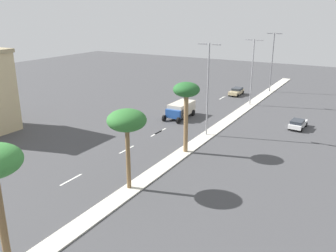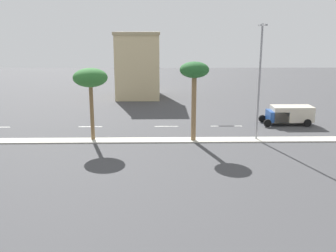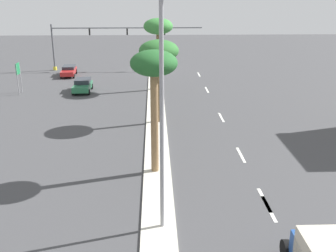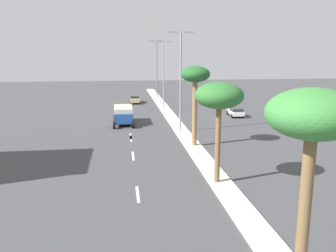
{
  "view_description": "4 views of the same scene",
  "coord_description": "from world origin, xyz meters",
  "px_view_note": "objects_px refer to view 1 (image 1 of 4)",
  "views": [
    {
      "loc": [
        17.17,
        1.6,
        15.32
      ],
      "look_at": [
        -1.75,
        34.64,
        3.03
      ],
      "focal_mm": 38.12,
      "sensor_mm": 36.0,
      "label": 1
    },
    {
      "loc": [
        38.6,
        31.97,
        11.05
      ],
      "look_at": [
        3.95,
        32.65,
        2.53
      ],
      "focal_mm": 41.72,
      "sensor_mm": 36.0,
      "label": 2
    },
    {
      "loc": [
        0.14,
        59.68,
        11.64
      ],
      "look_at": [
        -0.86,
        30.91,
        1.7
      ],
      "focal_mm": 43.11,
      "sensor_mm": 36.0,
      "label": 3
    },
    {
      "loc": [
        -7.06,
        1.01,
        9.63
      ],
      "look_at": [
        -3.09,
        31.12,
        3.07
      ],
      "focal_mm": 37.98,
      "sensor_mm": 36.0,
      "label": 4
    }
  ],
  "objects_px": {
    "street_lamp_far": "(208,84)",
    "sedan_tan_rear": "(236,91)",
    "street_lamp_left": "(252,68)",
    "box_truck": "(180,110)",
    "palm_tree_far": "(127,122)",
    "street_lamp_center": "(272,58)",
    "palm_tree_right": "(186,93)",
    "sedan_white_center": "(298,124)"
  },
  "relations": [
    {
      "from": "palm_tree_right",
      "to": "street_lamp_far",
      "type": "height_order",
      "value": "street_lamp_far"
    },
    {
      "from": "palm_tree_far",
      "to": "street_lamp_left",
      "type": "bearing_deg",
      "value": 89.63
    },
    {
      "from": "sedan_tan_rear",
      "to": "palm_tree_far",
      "type": "bearing_deg",
      "value": -83.91
    },
    {
      "from": "palm_tree_far",
      "to": "box_truck",
      "type": "bearing_deg",
      "value": 106.5
    },
    {
      "from": "street_lamp_far",
      "to": "box_truck",
      "type": "xyz_separation_m",
      "value": [
        -6.69,
        5.38,
        -5.52
      ]
    },
    {
      "from": "palm_tree_right",
      "to": "sedan_tan_rear",
      "type": "distance_m",
      "value": 31.77
    },
    {
      "from": "box_truck",
      "to": "street_lamp_center",
      "type": "bearing_deg",
      "value": 74.38
    },
    {
      "from": "sedan_white_center",
      "to": "street_lamp_far",
      "type": "bearing_deg",
      "value": -138.02
    },
    {
      "from": "street_lamp_left",
      "to": "sedan_white_center",
      "type": "distance_m",
      "value": 14.45
    },
    {
      "from": "street_lamp_far",
      "to": "street_lamp_center",
      "type": "height_order",
      "value": "street_lamp_far"
    },
    {
      "from": "palm_tree_right",
      "to": "street_lamp_left",
      "type": "relative_size",
      "value": 0.73
    },
    {
      "from": "palm_tree_right",
      "to": "sedan_tan_rear",
      "type": "bearing_deg",
      "value": 98.9
    },
    {
      "from": "palm_tree_far",
      "to": "street_lamp_left",
      "type": "height_order",
      "value": "street_lamp_left"
    },
    {
      "from": "palm_tree_right",
      "to": "street_lamp_far",
      "type": "relative_size",
      "value": 0.69
    },
    {
      "from": "palm_tree_right",
      "to": "sedan_white_center",
      "type": "distance_m",
      "value": 18.99
    },
    {
      "from": "sedan_white_center",
      "to": "street_lamp_center",
      "type": "bearing_deg",
      "value": 113.67
    },
    {
      "from": "street_lamp_far",
      "to": "sedan_tan_rear",
      "type": "height_order",
      "value": "street_lamp_far"
    },
    {
      "from": "street_lamp_left",
      "to": "box_truck",
      "type": "xyz_separation_m",
      "value": [
        -6.83,
        -12.53,
        -5.18
      ]
    },
    {
      "from": "street_lamp_far",
      "to": "sedan_tan_rear",
      "type": "distance_m",
      "value": 25.36
    },
    {
      "from": "palm_tree_right",
      "to": "box_truck",
      "type": "bearing_deg",
      "value": 120.45
    },
    {
      "from": "street_lamp_far",
      "to": "street_lamp_center",
      "type": "bearing_deg",
      "value": 89.48
    },
    {
      "from": "street_lamp_center",
      "to": "sedan_tan_rear",
      "type": "distance_m",
      "value": 9.71
    },
    {
      "from": "street_lamp_left",
      "to": "box_truck",
      "type": "height_order",
      "value": "street_lamp_left"
    },
    {
      "from": "sedan_tan_rear",
      "to": "sedan_white_center",
      "type": "xyz_separation_m",
      "value": [
        14.2,
        -15.48,
        -0.02
      ]
    },
    {
      "from": "palm_tree_far",
      "to": "street_lamp_left",
      "type": "relative_size",
      "value": 0.67
    },
    {
      "from": "street_lamp_far",
      "to": "sedan_white_center",
      "type": "xyz_separation_m",
      "value": [
        9.72,
        8.74,
        -6.07
      ]
    },
    {
      "from": "sedan_white_center",
      "to": "palm_tree_far",
      "type": "bearing_deg",
      "value": -110.93
    },
    {
      "from": "street_lamp_far",
      "to": "sedan_white_center",
      "type": "relative_size",
      "value": 2.91
    },
    {
      "from": "palm_tree_right",
      "to": "sedan_tan_rear",
      "type": "relative_size",
      "value": 1.86
    },
    {
      "from": "street_lamp_far",
      "to": "sedan_tan_rear",
      "type": "xyz_separation_m",
      "value": [
        -4.48,
        24.22,
        -6.05
      ]
    },
    {
      "from": "street_lamp_left",
      "to": "street_lamp_center",
      "type": "xyz_separation_m",
      "value": [
        0.14,
        12.37,
        0.21
      ]
    },
    {
      "from": "palm_tree_right",
      "to": "street_lamp_center",
      "type": "distance_m",
      "value": 36.86
    },
    {
      "from": "street_lamp_left",
      "to": "street_lamp_center",
      "type": "bearing_deg",
      "value": 89.37
    },
    {
      "from": "street_lamp_left",
      "to": "street_lamp_far",
      "type": "bearing_deg",
      "value": -90.44
    },
    {
      "from": "street_lamp_center",
      "to": "box_truck",
      "type": "distance_m",
      "value": 26.41
    },
    {
      "from": "street_lamp_far",
      "to": "box_truck",
      "type": "relative_size",
      "value": 1.92
    },
    {
      "from": "palm_tree_right",
      "to": "street_lamp_left",
      "type": "height_order",
      "value": "street_lamp_left"
    },
    {
      "from": "street_lamp_far",
      "to": "box_truck",
      "type": "height_order",
      "value": "street_lamp_far"
    },
    {
      "from": "box_truck",
      "to": "street_lamp_left",
      "type": "bearing_deg",
      "value": 61.42
    },
    {
      "from": "street_lamp_center",
      "to": "street_lamp_far",
      "type": "bearing_deg",
      "value": -90.52
    },
    {
      "from": "palm_tree_far",
      "to": "street_lamp_center",
      "type": "distance_m",
      "value": 47.18
    },
    {
      "from": "palm_tree_right",
      "to": "sedan_white_center",
      "type": "xyz_separation_m",
      "value": [
        9.37,
        15.32,
        -6.18
      ]
    }
  ]
}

